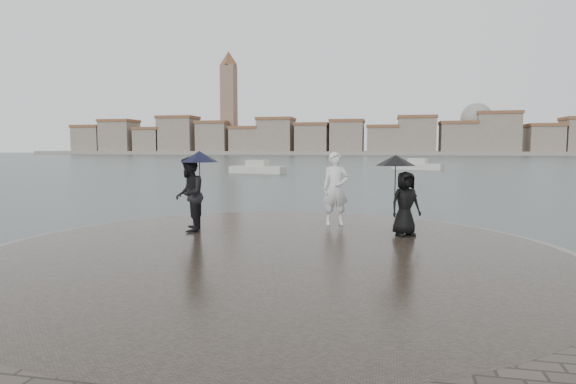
# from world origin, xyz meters

# --- Properties ---
(ground) EXTENTS (400.00, 400.00, 0.00)m
(ground) POSITION_xyz_m (0.00, 0.00, 0.00)
(ground) COLOR #2B3835
(ground) RESTS_ON ground
(kerb_ring) EXTENTS (12.50, 12.50, 0.32)m
(kerb_ring) POSITION_xyz_m (0.00, 3.50, 0.16)
(kerb_ring) COLOR gray
(kerb_ring) RESTS_ON ground
(quay_tip) EXTENTS (11.90, 11.90, 0.36)m
(quay_tip) POSITION_xyz_m (0.00, 3.50, 0.18)
(quay_tip) COLOR #2D261E
(quay_tip) RESTS_ON ground
(statue) EXTENTS (0.84, 0.67, 2.00)m
(statue) POSITION_xyz_m (0.87, 6.99, 1.36)
(statue) COLOR white
(statue) RESTS_ON quay_tip
(visitor_left) EXTENTS (1.20, 1.12, 2.04)m
(visitor_left) POSITION_xyz_m (-2.58, 5.17, 1.47)
(visitor_left) COLOR black
(visitor_left) RESTS_ON quay_tip
(visitor_right) EXTENTS (1.20, 1.00, 1.95)m
(visitor_right) POSITION_xyz_m (2.63, 5.70, 1.46)
(visitor_right) COLOR black
(visitor_right) RESTS_ON quay_tip
(far_skyline) EXTENTS (260.00, 20.00, 37.00)m
(far_skyline) POSITION_xyz_m (-6.29, 160.71, 5.61)
(far_skyline) COLOR gray
(far_skyline) RESTS_ON ground
(boats) EXTENTS (40.19, 15.13, 1.50)m
(boats) POSITION_xyz_m (6.98, 42.39, 0.38)
(boats) COLOR beige
(boats) RESTS_ON ground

